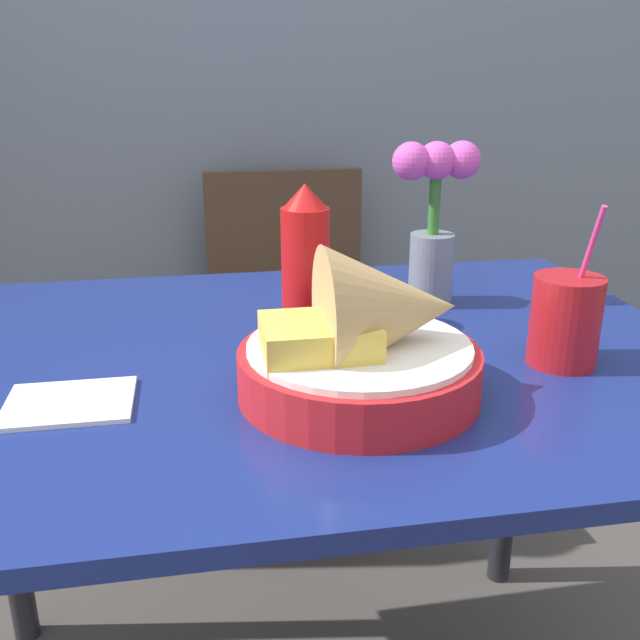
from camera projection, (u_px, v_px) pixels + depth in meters
name	position (u px, v px, depth m)	size (l,w,h in m)	color
dining_table	(295.00, 416.00, 1.02)	(1.15, 0.82, 0.74)	navy
chair_far_window	(290.00, 313.00, 1.81)	(0.40, 0.40, 0.87)	#473323
food_basket	(369.00, 344.00, 0.84)	(0.29, 0.29, 0.19)	red
ketchup_bottle	(305.00, 260.00, 1.04)	(0.07, 0.07, 0.22)	red
drink_cup	(565.00, 323.00, 0.93)	(0.09, 0.09, 0.22)	red
flower_vase	(434.00, 215.00, 1.14)	(0.14, 0.07, 0.26)	gray
napkin	(69.00, 403.00, 0.83)	(0.15, 0.12, 0.01)	white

